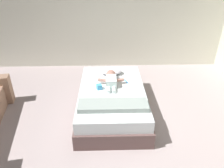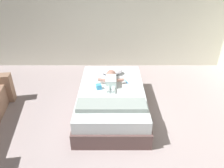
{
  "view_description": "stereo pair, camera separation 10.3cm",
  "coord_description": "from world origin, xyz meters",
  "px_view_note": "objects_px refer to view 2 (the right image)",
  "views": [
    {
      "loc": [
        0.01,
        -2.4,
        2.43
      ],
      "look_at": [
        0.1,
        0.9,
        0.57
      ],
      "focal_mm": 34.89,
      "sensor_mm": 36.0,
      "label": 1
    },
    {
      "loc": [
        0.11,
        -2.4,
        2.43
      ],
      "look_at": [
        0.1,
        0.9,
        0.57
      ],
      "focal_mm": 34.89,
      "sensor_mm": 36.0,
      "label": 2
    }
  ],
  "objects_px": {
    "toy_block": "(99,87)",
    "bed": "(112,100)",
    "pillow": "(112,71)",
    "toothbrush": "(126,81)",
    "baby": "(111,79)"
  },
  "relations": [
    {
      "from": "pillow",
      "to": "toothbrush",
      "type": "bearing_deg",
      "value": -49.39
    },
    {
      "from": "pillow",
      "to": "toothbrush",
      "type": "relative_size",
      "value": 2.66
    },
    {
      "from": "toothbrush",
      "to": "toy_block",
      "type": "height_order",
      "value": "toy_block"
    },
    {
      "from": "pillow",
      "to": "baby",
      "type": "distance_m",
      "value": 0.38
    },
    {
      "from": "bed",
      "to": "toothbrush",
      "type": "relative_size",
      "value": 12.24
    },
    {
      "from": "bed",
      "to": "baby",
      "type": "bearing_deg",
      "value": 93.02
    },
    {
      "from": "toy_block",
      "to": "bed",
      "type": "bearing_deg",
      "value": -1.29
    },
    {
      "from": "pillow",
      "to": "toothbrush",
      "type": "height_order",
      "value": "pillow"
    },
    {
      "from": "baby",
      "to": "toothbrush",
      "type": "distance_m",
      "value": 0.3
    },
    {
      "from": "pillow",
      "to": "toothbrush",
      "type": "distance_m",
      "value": 0.42
    },
    {
      "from": "baby",
      "to": "toy_block",
      "type": "bearing_deg",
      "value": -135.56
    },
    {
      "from": "bed",
      "to": "toothbrush",
      "type": "height_order",
      "value": "toothbrush"
    },
    {
      "from": "toothbrush",
      "to": "bed",
      "type": "bearing_deg",
      "value": -134.82
    },
    {
      "from": "bed",
      "to": "toy_block",
      "type": "relative_size",
      "value": 17.78
    },
    {
      "from": "pillow",
      "to": "toy_block",
      "type": "xyz_separation_m",
      "value": [
        -0.22,
        -0.59,
        -0.02
      ]
    }
  ]
}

